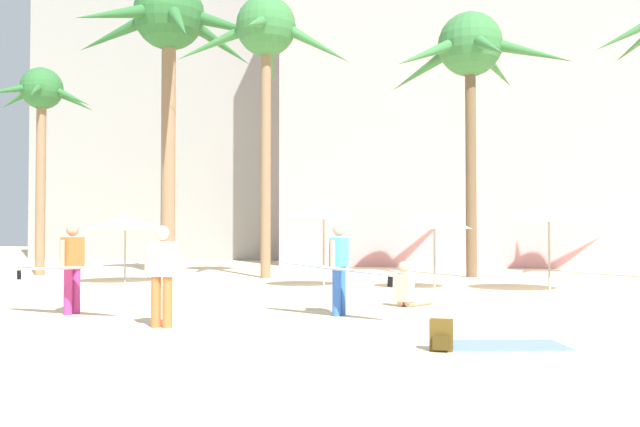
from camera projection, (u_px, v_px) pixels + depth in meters
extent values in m
plane|color=beige|center=(291.00, 386.00, 6.92)|extent=(120.00, 120.00, 0.00)
cube|color=pink|center=(503.00, 91.00, 35.12)|extent=(21.06, 10.87, 17.84)
cube|color=gray|center=(199.00, 39.00, 44.14)|extent=(17.64, 9.94, 28.31)
cone|color=#428447|center=(631.00, 33.00, 22.83)|extent=(2.52, 0.62, 1.48)
cylinder|color=#896B4C|center=(168.00, 144.00, 25.10)|extent=(0.52, 0.52, 9.68)
sphere|color=#2D6B33|center=(169.00, 14.00, 25.24)|extent=(2.62, 2.62, 2.62)
cone|color=#2D6B33|center=(230.00, 26.00, 25.05)|extent=(3.51, 1.01, 1.54)
cone|color=#2D6B33|center=(219.00, 43.00, 26.80)|extent=(2.40, 3.16, 1.77)
cone|color=#2D6B33|center=(171.00, 44.00, 27.50)|extent=(1.86, 3.43, 1.46)
cone|color=#2D6B33|center=(116.00, 34.00, 25.92)|extent=(3.50, 0.94, 1.59)
cone|color=#2D6B33|center=(116.00, 14.00, 23.43)|extent=(2.07, 3.33, 1.66)
cone|color=#2D6B33|center=(179.00, 21.00, 23.23)|extent=(2.25, 3.05, 2.26)
cylinder|color=brown|center=(471.00, 160.00, 23.88)|extent=(0.37, 0.37, 8.23)
sphere|color=#387A3D|center=(470.00, 44.00, 24.00)|extent=(2.27, 2.27, 2.27)
cone|color=#387A3D|center=(530.00, 52.00, 23.20)|extent=(3.11, 1.09, 1.45)
cone|color=#387A3D|center=(495.00, 68.00, 25.56)|extent=(1.87, 2.96, 1.41)
cone|color=#387A3D|center=(423.00, 70.00, 25.31)|extent=(2.86, 1.96, 1.65)
cone|color=#387A3D|center=(428.00, 53.00, 22.90)|extent=(2.51, 2.47, 1.67)
cone|color=#387A3D|center=(488.00, 46.00, 22.01)|extent=(1.31, 3.04, 1.68)
cylinder|color=#896B4C|center=(41.00, 181.00, 24.93)|extent=(0.35, 0.35, 6.89)
sphere|color=#2D6B33|center=(42.00, 88.00, 25.03)|extent=(1.53, 1.53, 1.53)
cone|color=#2D6B33|center=(70.00, 97.00, 24.79)|extent=(1.69, 0.35, 1.00)
cone|color=#2D6B33|center=(73.00, 100.00, 25.81)|extent=(1.28, 1.58, 0.90)
cone|color=#2D6B33|center=(40.00, 104.00, 26.05)|extent=(1.25, 1.54, 1.07)
cone|color=#2D6B33|center=(18.00, 99.00, 25.47)|extent=(1.74, 0.66, 0.90)
cone|color=#2D6B33|center=(9.00, 90.00, 24.16)|extent=(1.20, 1.64, 0.81)
cone|color=#2D6B33|center=(36.00, 90.00, 23.87)|extent=(1.01, 1.69, 0.93)
cylinder|color=#896B4C|center=(266.00, 151.00, 23.44)|extent=(0.35, 0.35, 8.74)
sphere|color=#387A3D|center=(266.00, 26.00, 23.56)|extent=(2.09, 2.09, 2.09)
cone|color=#387A3D|center=(315.00, 44.00, 23.17)|extent=(2.71, 0.49, 1.85)
cone|color=#387A3D|center=(271.00, 59.00, 25.33)|extent=(0.95, 2.79, 1.76)
cone|color=#387A3D|center=(214.00, 43.00, 23.74)|extent=(2.86, 0.72, 1.52)
cone|color=#387A3D|center=(256.00, 23.00, 21.68)|extent=(0.79, 2.89, 1.39)
cylinder|color=gray|center=(125.00, 248.00, 21.18)|extent=(0.06, 0.06, 2.14)
cone|color=beige|center=(125.00, 222.00, 21.20)|extent=(2.64, 2.64, 0.49)
cylinder|color=gray|center=(549.00, 246.00, 18.15)|extent=(0.06, 0.06, 2.39)
cone|color=white|center=(549.00, 212.00, 18.18)|extent=(2.50, 2.50, 0.53)
cylinder|color=gray|center=(324.00, 245.00, 19.45)|extent=(0.06, 0.06, 2.40)
cone|color=beige|center=(324.00, 211.00, 19.48)|extent=(2.22, 2.22, 0.45)
cylinder|color=gray|center=(434.00, 250.00, 18.86)|extent=(0.06, 0.06, 2.14)
cone|color=beige|center=(434.00, 220.00, 18.88)|extent=(2.08, 2.08, 0.47)
cube|color=#6684E0|center=(501.00, 345.00, 9.38)|extent=(1.92, 1.31, 0.01)
cube|color=#533F15|center=(441.00, 335.00, 8.98)|extent=(0.31, 0.20, 0.42)
cube|color=#423211|center=(441.00, 343.00, 8.86)|extent=(0.21, 0.07, 0.18)
cylinder|color=#D1A889|center=(412.00, 301.00, 14.64)|extent=(0.59, 0.80, 0.16)
cylinder|color=#D1A889|center=(420.00, 302.00, 14.50)|extent=(0.59, 0.80, 0.16)
cube|color=beige|center=(404.00, 288.00, 14.27)|extent=(0.46, 0.40, 0.58)
sphere|color=#D1A889|center=(404.00, 267.00, 14.28)|extent=(0.33, 0.33, 0.24)
cylinder|color=#B7337F|center=(76.00, 291.00, 13.10)|extent=(0.20, 0.20, 0.88)
cylinder|color=#B7337F|center=(68.00, 292.00, 12.92)|extent=(0.20, 0.20, 0.88)
cube|color=orange|center=(72.00, 253.00, 13.03)|extent=(0.31, 0.44, 0.60)
sphere|color=tan|center=(73.00, 230.00, 13.04)|extent=(0.29, 0.29, 0.24)
cylinder|color=tan|center=(82.00, 254.00, 13.25)|extent=(0.12, 0.12, 0.57)
cylinder|color=tan|center=(62.00, 255.00, 12.81)|extent=(0.12, 0.12, 0.57)
ellipsoid|color=white|center=(63.00, 268.00, 12.73)|extent=(2.96, 1.09, 0.17)
ellipsoid|color=#C6328B|center=(63.00, 268.00, 12.73)|extent=(2.98, 1.12, 0.14)
cube|color=black|center=(19.00, 275.00, 13.24)|extent=(0.11, 0.04, 0.18)
cylinder|color=blue|center=(336.00, 291.00, 12.70)|extent=(0.20, 0.20, 0.93)
cylinder|color=blue|center=(342.00, 291.00, 12.87)|extent=(0.20, 0.20, 0.93)
cube|color=#4CB2DB|center=(339.00, 252.00, 12.81)|extent=(0.34, 0.45, 0.55)
sphere|color=#D1A889|center=(339.00, 230.00, 12.82)|extent=(0.31, 0.31, 0.24)
cylinder|color=#D1A889|center=(332.00, 254.00, 12.59)|extent=(0.13, 0.13, 0.52)
cylinder|color=#D1A889|center=(345.00, 253.00, 13.02)|extent=(0.13, 0.13, 0.52)
ellipsoid|color=#B2B2B7|center=(336.00, 269.00, 12.51)|extent=(2.77, 1.62, 0.23)
ellipsoid|color=#1D588F|center=(336.00, 269.00, 12.51)|extent=(2.79, 1.65, 0.21)
cube|color=black|center=(390.00, 282.00, 11.77)|extent=(0.11, 0.06, 0.19)
cylinder|color=orange|center=(167.00, 302.00, 11.17)|extent=(0.17, 0.17, 0.85)
cylinder|color=orange|center=(156.00, 302.00, 11.20)|extent=(0.17, 0.17, 0.85)
cube|color=white|center=(162.00, 259.00, 11.21)|extent=(0.41, 0.23, 0.58)
sphere|color=beige|center=(162.00, 233.00, 11.22)|extent=(0.25, 0.25, 0.24)
cylinder|color=beige|center=(176.00, 261.00, 11.16)|extent=(0.10, 0.10, 0.55)
cylinder|color=beige|center=(148.00, 261.00, 11.25)|extent=(0.10, 0.10, 0.55)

